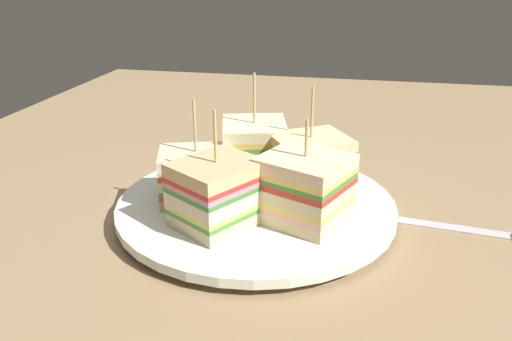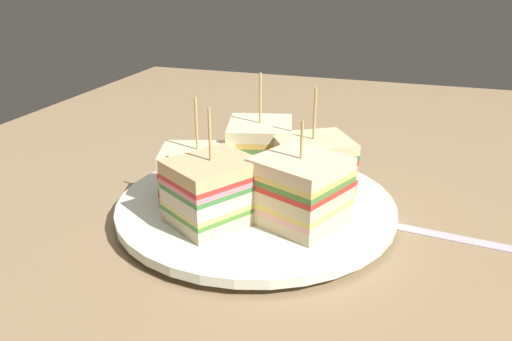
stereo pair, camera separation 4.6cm
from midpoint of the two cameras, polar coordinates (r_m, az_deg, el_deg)
ground_plane at (r=48.51cm, az=-2.74°, el=-5.99°), size 124.17×88.78×1.80cm
plate at (r=47.67cm, az=-2.78°, el=-4.06°), size 25.71×25.71×1.52cm
sandwich_wedge_0 at (r=51.24cm, az=-2.76°, el=2.16°), size 8.14×7.72×10.80cm
sandwich_wedge_1 at (r=47.41cm, az=-9.33°, el=-0.60°), size 7.02×8.06×9.53cm
sandwich_wedge_2 at (r=42.60cm, az=-7.44°, el=-2.59°), size 8.77×8.42×9.95cm
sandwich_wedge_3 at (r=42.95cm, az=2.34°, el=-2.06°), size 8.48×8.74×8.95cm
sandwich_wedge_4 at (r=48.08cm, az=3.28°, el=0.56°), size 8.43×8.78×10.31cm
chip_pile at (r=46.56cm, az=-2.12°, el=-2.56°), size 7.91×8.07×2.17cm
salad_garnish at (r=53.52cm, az=-9.12°, el=0.14°), size 7.10×6.35×1.31cm
spoon at (r=48.42cm, az=24.18°, el=-6.44°), size 3.52×14.87×1.00cm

